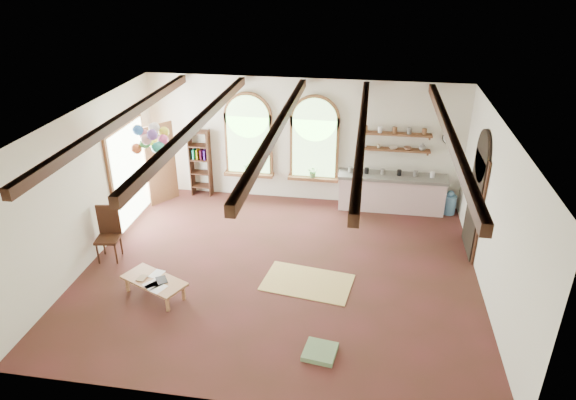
% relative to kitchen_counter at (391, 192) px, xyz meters
% --- Properties ---
extents(floor, '(8.00, 8.00, 0.00)m').
position_rel_kitchen_counter_xyz_m(floor, '(-2.30, -3.20, -0.48)').
color(floor, '#502221').
rests_on(floor, ground).
extents(ceiling_beams, '(6.20, 6.80, 0.18)m').
position_rel_kitchen_counter_xyz_m(ceiling_beams, '(-2.30, -3.20, 2.62)').
color(ceiling_beams, '#361C11').
rests_on(ceiling_beams, ceiling).
extents(window_left, '(1.30, 0.28, 2.20)m').
position_rel_kitchen_counter_xyz_m(window_left, '(-3.70, 0.23, 1.16)').
color(window_left, brown).
rests_on(window_left, floor).
extents(window_right, '(1.30, 0.28, 2.20)m').
position_rel_kitchen_counter_xyz_m(window_right, '(-2.00, 0.23, 1.16)').
color(window_right, brown).
rests_on(window_right, floor).
extents(left_doorway, '(0.10, 1.90, 2.50)m').
position_rel_kitchen_counter_xyz_m(left_doorway, '(-6.25, -1.40, 0.67)').
color(left_doorway, brown).
rests_on(left_doorway, floor).
extents(right_doorway, '(0.10, 1.30, 2.40)m').
position_rel_kitchen_counter_xyz_m(right_doorway, '(1.65, -1.70, 0.62)').
color(right_doorway, black).
rests_on(right_doorway, floor).
extents(kitchen_counter, '(2.68, 0.62, 0.94)m').
position_rel_kitchen_counter_xyz_m(kitchen_counter, '(0.00, 0.00, 0.00)').
color(kitchen_counter, beige).
rests_on(kitchen_counter, floor).
extents(wall_shelf_lower, '(1.70, 0.24, 0.04)m').
position_rel_kitchen_counter_xyz_m(wall_shelf_lower, '(0.00, 0.18, 1.07)').
color(wall_shelf_lower, brown).
rests_on(wall_shelf_lower, wall_back).
extents(wall_shelf_upper, '(1.70, 0.24, 0.04)m').
position_rel_kitchen_counter_xyz_m(wall_shelf_upper, '(0.00, 0.18, 1.47)').
color(wall_shelf_upper, brown).
rests_on(wall_shelf_upper, wall_back).
extents(wall_clock, '(0.32, 0.04, 0.32)m').
position_rel_kitchen_counter_xyz_m(wall_clock, '(1.25, 0.25, 1.42)').
color(wall_clock, black).
rests_on(wall_clock, wall_back).
extents(bookshelf, '(0.53, 0.32, 1.80)m').
position_rel_kitchen_counter_xyz_m(bookshelf, '(-5.00, 0.12, 0.42)').
color(bookshelf, '#361C11').
rests_on(bookshelf, floor).
extents(coffee_table, '(1.39, 1.05, 0.36)m').
position_rel_kitchen_counter_xyz_m(coffee_table, '(-4.50, -4.41, -0.16)').
color(coffee_table, tan).
rests_on(coffee_table, floor).
extents(side_chair, '(0.54, 0.54, 1.18)m').
position_rel_kitchen_counter_xyz_m(side_chair, '(-5.95, -3.30, -0.14)').
color(side_chair, '#361C11').
rests_on(side_chair, floor).
extents(floor_mat, '(1.87, 1.31, 0.02)m').
position_rel_kitchen_counter_xyz_m(floor_mat, '(-1.68, -3.54, -0.47)').
color(floor_mat, tan).
rests_on(floor_mat, floor).
extents(floor_cushion, '(0.59, 0.59, 0.09)m').
position_rel_kitchen_counter_xyz_m(floor_cushion, '(-1.22, -5.50, -0.43)').
color(floor_cushion, '#66865C').
rests_on(floor_cushion, floor).
extents(water_jug_a, '(0.32, 0.32, 0.62)m').
position_rel_kitchen_counter_xyz_m(water_jug_a, '(1.45, 0.00, -0.21)').
color(water_jug_a, '#5082AD').
rests_on(water_jug_a, floor).
extents(water_jug_b, '(0.32, 0.32, 0.63)m').
position_rel_kitchen_counter_xyz_m(water_jug_b, '(1.00, 0.00, -0.20)').
color(water_jug_b, '#5082AD').
rests_on(water_jug_b, floor).
extents(balloon_cluster, '(0.72, 0.77, 1.15)m').
position_rel_kitchen_counter_xyz_m(balloon_cluster, '(-5.27, -2.13, 1.86)').
color(balloon_cluster, silver).
rests_on(balloon_cluster, floor).
extents(table_book, '(0.19, 0.25, 0.02)m').
position_rel_kitchen_counter_xyz_m(table_book, '(-4.82, -4.40, -0.11)').
color(table_book, olive).
rests_on(table_book, coffee_table).
extents(tablet, '(0.31, 0.33, 0.01)m').
position_rel_kitchen_counter_xyz_m(tablet, '(-4.35, -4.41, -0.11)').
color(tablet, black).
rests_on(tablet, coffee_table).
extents(potted_plant_left, '(0.27, 0.23, 0.30)m').
position_rel_kitchen_counter_xyz_m(potted_plant_left, '(-3.70, 0.12, 0.37)').
color(potted_plant_left, '#598C4C').
rests_on(potted_plant_left, window_left).
extents(potted_plant_right, '(0.27, 0.23, 0.30)m').
position_rel_kitchen_counter_xyz_m(potted_plant_right, '(-2.00, 0.12, 0.37)').
color(potted_plant_right, '#598C4C').
rests_on(potted_plant_right, window_right).
extents(shelf_cup_a, '(0.12, 0.10, 0.10)m').
position_rel_kitchen_counter_xyz_m(shelf_cup_a, '(-0.75, 0.18, 1.14)').
color(shelf_cup_a, white).
rests_on(shelf_cup_a, wall_shelf_lower).
extents(shelf_cup_b, '(0.10, 0.10, 0.09)m').
position_rel_kitchen_counter_xyz_m(shelf_cup_b, '(-0.40, 0.18, 1.14)').
color(shelf_cup_b, beige).
rests_on(shelf_cup_b, wall_shelf_lower).
extents(shelf_bowl_a, '(0.22, 0.22, 0.05)m').
position_rel_kitchen_counter_xyz_m(shelf_bowl_a, '(-0.05, 0.18, 1.12)').
color(shelf_bowl_a, beige).
rests_on(shelf_bowl_a, wall_shelf_lower).
extents(shelf_bowl_b, '(0.20, 0.20, 0.06)m').
position_rel_kitchen_counter_xyz_m(shelf_bowl_b, '(0.30, 0.18, 1.12)').
color(shelf_bowl_b, '#8C664C').
rests_on(shelf_bowl_b, wall_shelf_lower).
extents(shelf_vase, '(0.18, 0.18, 0.19)m').
position_rel_kitchen_counter_xyz_m(shelf_vase, '(0.65, 0.18, 1.19)').
color(shelf_vase, slate).
rests_on(shelf_vase, wall_shelf_lower).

